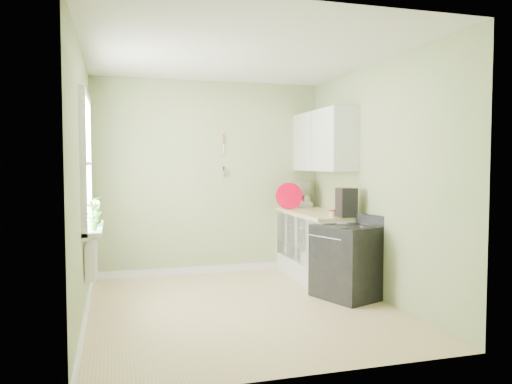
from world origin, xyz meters
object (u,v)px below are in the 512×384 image
object	(u,v)px
stand_mixer	(303,195)
coffee_maker	(346,203)
kettle	(286,202)
stove	(348,261)

from	to	relation	value
stand_mixer	coffee_maker	world-z (taller)	stand_mixer
kettle	coffee_maker	bearing A→B (deg)	-79.07
stove	kettle	size ratio (longest dim) A/B	5.53
stand_mixer	kettle	world-z (taller)	stand_mixer
stand_mixer	kettle	distance (m)	0.29
stove	coffee_maker	size ratio (longest dim) A/B	2.74
stand_mixer	stove	bearing A→B (deg)	-93.44
stove	coffee_maker	world-z (taller)	coffee_maker
kettle	stand_mixer	bearing A→B (deg)	10.27
stand_mixer	kettle	size ratio (longest dim) A/B	2.44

